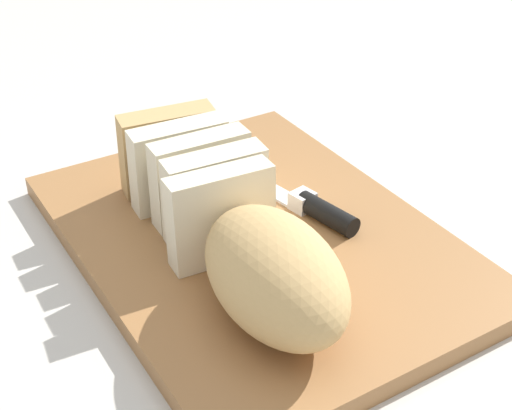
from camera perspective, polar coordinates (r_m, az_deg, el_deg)
name	(u,v)px	position (r m, az deg, el deg)	size (l,w,h in m)	color
ground_plane	(256,249)	(0.70, 0.00, -3.40)	(3.00, 3.00, 0.00)	beige
cutting_board	(256,241)	(0.69, 0.00, -2.76)	(0.42, 0.31, 0.02)	#9E6B3D
bread_loaf	(236,228)	(0.62, -1.54, -1.79)	(0.33, 0.12, 0.09)	tan
bread_knife	(296,198)	(0.72, 3.07, 0.51)	(0.27, 0.07, 0.02)	silver
crumb_near_knife	(239,229)	(0.68, -1.33, -1.86)	(0.01, 0.01, 0.01)	tan
crumb_near_loaf	(318,267)	(0.64, 4.80, -4.78)	(0.00, 0.00, 0.00)	tan
crumb_stray_left	(301,265)	(0.64, 3.47, -4.61)	(0.01, 0.01, 0.01)	tan
crumb_stray_right	(287,231)	(0.68, 2.37, -2.04)	(0.01, 0.01, 0.01)	tan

